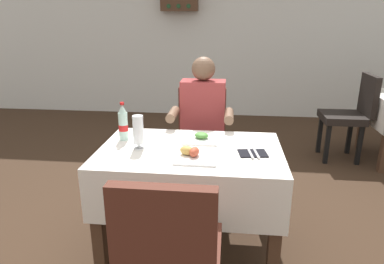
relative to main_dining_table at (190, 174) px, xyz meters
name	(u,v)px	position (x,y,z in m)	size (l,w,h in m)	color
ground_plane	(178,250)	(-0.08, -0.02, -0.58)	(11.00, 11.00, 0.00)	#382619
back_wall	(211,18)	(-0.08, 3.66, 0.96)	(11.00, 0.12, 3.08)	silver
main_dining_table	(190,174)	(0.00, 0.00, 0.00)	(1.16, 0.77, 0.76)	white
chair_far_diner_seat	(200,139)	(0.00, 0.78, -0.02)	(0.44, 0.50, 0.97)	#4C2319
chair_near_camera_side	(171,254)	(0.00, -0.78, -0.02)	(0.44, 0.50, 0.97)	#4C2319
seated_diner_far	(202,125)	(0.02, 0.67, 0.13)	(0.50, 0.46, 1.26)	#282D42
plate_near_camera	(194,155)	(0.04, -0.15, 0.20)	(0.25, 0.25, 0.07)	white
plate_far_diner	(201,138)	(0.05, 0.18, 0.19)	(0.23, 0.23, 0.05)	white
beer_glass_left	(138,131)	(-0.33, -0.03, 0.29)	(0.07, 0.07, 0.22)	white
cola_bottle_primary	(123,123)	(-0.47, 0.13, 0.29)	(0.06, 0.06, 0.26)	silver
napkin_cutlery_set	(253,153)	(0.39, -0.04, 0.18)	(0.19, 0.20, 0.01)	black
background_chair_left	(351,112)	(1.59, 1.85, -0.02)	(0.50, 0.44, 0.97)	black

